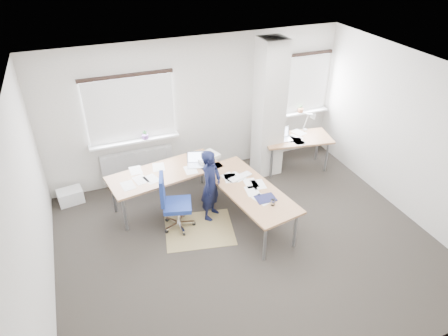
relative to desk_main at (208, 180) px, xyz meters
name	(u,v)px	position (x,y,z in m)	size (l,w,h in m)	color
ground	(247,243)	(0.32, -1.02, -0.69)	(6.00, 6.00, 0.00)	#2B2622
room_shell	(249,136)	(0.50, -0.57, 1.05)	(6.04, 5.04, 2.82)	#BCB6AC
floor_mat	(199,230)	(-0.31, -0.42, -0.69)	(1.16, 0.98, 0.01)	olive
white_crate	(71,196)	(-2.32, 1.23, -0.56)	(0.45, 0.31, 0.27)	white
desk_main	(208,180)	(0.00, 0.00, 0.00)	(2.82, 2.63, 0.96)	brown
desk_side	(297,139)	(2.23, 0.78, -0.01)	(1.50, 0.93, 1.22)	brown
task_chair	(176,213)	(-0.65, -0.19, -0.40)	(0.59, 0.58, 1.05)	navy
person	(211,185)	(0.02, -0.13, -0.02)	(0.49, 0.32, 1.33)	black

